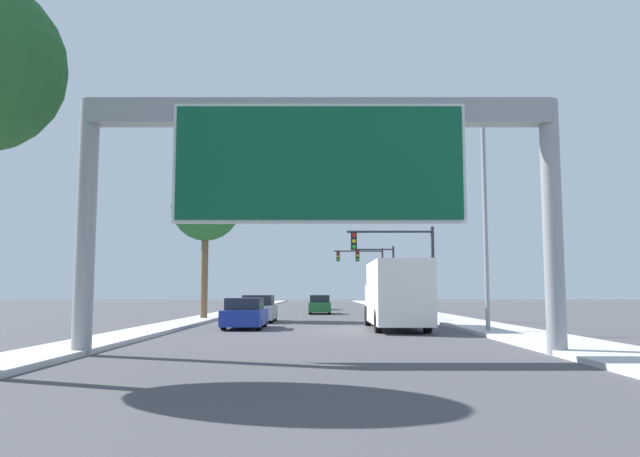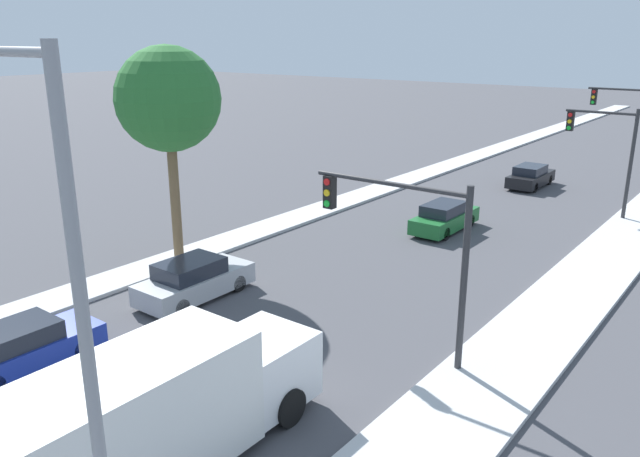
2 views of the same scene
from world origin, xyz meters
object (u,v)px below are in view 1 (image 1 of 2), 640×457
object	(u,v)px
truck_box_primary	(396,295)
car_far_right	(259,309)
traffic_light_near_intersection	(404,256)
traffic_light_far_intersection	(367,267)
car_near_left	(320,305)
car_mid_center	(246,314)
sign_gantry	(320,161)
palm_tree_background	(206,207)
traffic_light_mid_block	(381,268)
car_mid_left	(320,303)
street_lamp_right	(478,200)

from	to	relation	value
truck_box_primary	car_far_right	bearing A→B (deg)	133.80
traffic_light_near_intersection	traffic_light_far_intersection	xyz separation A→B (m)	(0.10, 30.00, 0.52)
car_near_left	car_far_right	world-z (taller)	car_far_right
traffic_light_far_intersection	truck_box_primary	bearing A→B (deg)	-92.35
car_mid_center	traffic_light_far_intersection	distance (m)	38.78
sign_gantry	palm_tree_background	size ratio (longest dim) A/B	1.47
car_mid_center	traffic_light_mid_block	world-z (taller)	traffic_light_mid_block
car_mid_center	palm_tree_background	bearing A→B (deg)	111.99
sign_gantry	truck_box_primary	size ratio (longest dim) A/B	1.57
traffic_light_near_intersection	truck_box_primary	bearing A→B (deg)	-100.05
traffic_light_mid_block	palm_tree_background	xyz separation A→B (m)	(-12.67, -18.76, 3.01)
traffic_light_mid_block	car_mid_left	bearing A→B (deg)	139.65
car_near_left	truck_box_primary	distance (m)	21.10
car_near_left	traffic_light_near_intersection	xyz separation A→B (m)	(4.98, -12.45, 3.18)
traffic_light_near_intersection	palm_tree_background	world-z (taller)	palm_tree_background
sign_gantry	traffic_light_far_intersection	world-z (taller)	sign_gantry
car_mid_left	traffic_light_mid_block	size ratio (longest dim) A/B	0.75
traffic_light_far_intersection	palm_tree_background	size ratio (longest dim) A/B	0.70
traffic_light_near_intersection	traffic_light_far_intersection	size ratio (longest dim) A/B	0.87
car_near_left	palm_tree_background	bearing A→B (deg)	-122.30
car_mid_center	truck_box_primary	distance (m)	7.09
car_far_right	truck_box_primary	bearing A→B (deg)	-46.20
sign_gantry	palm_tree_background	bearing A→B (deg)	108.35
car_near_left	car_far_right	size ratio (longest dim) A/B	0.99
car_mid_center	car_mid_left	size ratio (longest dim) A/B	0.99
car_far_right	palm_tree_background	distance (m)	7.55
car_mid_center	truck_box_primary	size ratio (longest dim) A/B	0.51
truck_box_primary	traffic_light_far_intersection	xyz separation A→B (m)	(1.57, 38.34, 2.82)
street_lamp_right	traffic_light_mid_block	bearing A→B (deg)	91.77
car_mid_center	palm_tree_background	world-z (taller)	palm_tree_background
street_lamp_right	palm_tree_background	bearing A→B (deg)	136.84
truck_box_primary	traffic_light_mid_block	xyz separation A→B (m)	(2.09, 28.34, 2.39)
car_mid_left	traffic_light_far_intersection	xyz separation A→B (m)	(5.07, 5.25, 3.71)
car_near_left	traffic_light_mid_block	size ratio (longest dim) A/B	0.77
car_mid_center	street_lamp_right	distance (m)	11.82
sign_gantry	traffic_light_far_intersection	bearing A→B (deg)	84.22
traffic_light_near_intersection	traffic_light_mid_block	distance (m)	20.01
street_lamp_right	traffic_light_near_intersection	bearing A→B (deg)	97.81
sign_gantry	traffic_light_mid_block	bearing A→B (deg)	82.07
truck_box_primary	street_lamp_right	distance (m)	5.92
car_near_left	traffic_light_far_intersection	bearing A→B (deg)	73.87
car_mid_left	traffic_light_far_intersection	bearing A→B (deg)	45.99
car_near_left	palm_tree_background	world-z (taller)	palm_tree_background
traffic_light_mid_block	street_lamp_right	world-z (taller)	street_lamp_right
traffic_light_far_intersection	palm_tree_background	xyz separation A→B (m)	(-12.16, -28.76, 2.57)
palm_tree_background	street_lamp_right	xyz separation A→B (m)	(13.65, -12.80, -1.48)
car_near_left	car_mid_left	xyz separation A→B (m)	(0.00, 12.29, -0.01)
car_near_left	car_mid_left	distance (m)	12.29
car_far_right	traffic_light_mid_block	world-z (taller)	traffic_light_mid_block
sign_gantry	street_lamp_right	size ratio (longest dim) A/B	1.43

